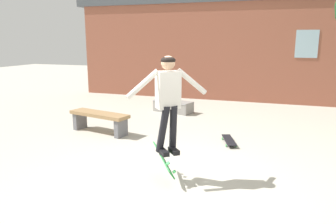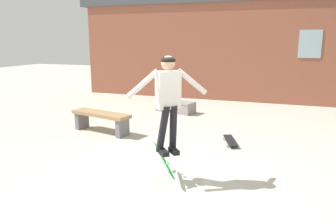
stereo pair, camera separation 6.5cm
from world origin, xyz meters
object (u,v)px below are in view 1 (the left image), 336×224
(skater, at_px, (168,96))
(skate_ledge, at_px, (173,106))
(park_bench, at_px, (99,118))
(skateboard_flipping, at_px, (164,159))
(skateboard_resting, at_px, (229,140))

(skater, bearing_deg, skate_ledge, 156.69)
(park_bench, distance_m, skateboard_flipping, 3.16)
(skate_ledge, height_order, skater, skater)
(skater, distance_m, skateboard_resting, 2.68)
(park_bench, bearing_deg, skate_ledge, 83.73)
(skate_ledge, relative_size, skateboard_flipping, 1.91)
(park_bench, distance_m, skate_ledge, 2.91)
(skateboard_flipping, distance_m, skateboard_resting, 2.37)
(park_bench, distance_m, skateboard_resting, 3.09)
(skateboard_flipping, relative_size, skateboard_resting, 0.83)
(skate_ledge, bearing_deg, skater, -56.73)
(park_bench, relative_size, skateboard_flipping, 2.38)
(skate_ledge, height_order, skateboard_flipping, skateboard_flipping)
(skater, bearing_deg, skateboard_resting, 124.30)
(skate_ledge, distance_m, skater, 5.20)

